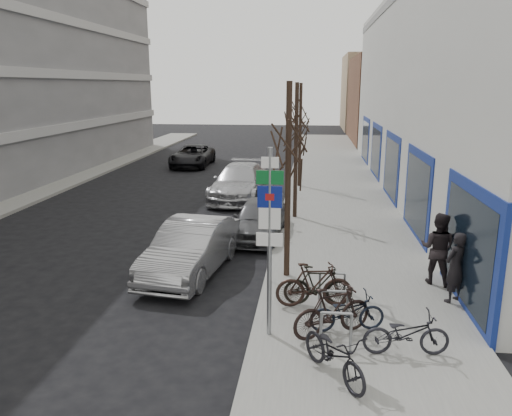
% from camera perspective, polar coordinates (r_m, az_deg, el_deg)
% --- Properties ---
extents(ground, '(120.00, 120.00, 0.00)m').
position_cam_1_polar(ground, '(11.65, -10.73, -13.97)').
color(ground, black).
rests_on(ground, ground).
extents(sidewalk_east, '(5.00, 70.00, 0.15)m').
position_cam_1_polar(sidewalk_east, '(20.55, 9.74, -1.32)').
color(sidewalk_east, slate).
rests_on(sidewalk_east, ground).
extents(brick_building_far, '(12.00, 14.00, 8.00)m').
position_cam_1_polar(brick_building_far, '(50.78, 17.85, 11.66)').
color(brick_building_far, brown).
rests_on(brick_building_far, ground).
extents(tan_building_far, '(13.00, 12.00, 9.00)m').
position_cam_1_polar(tan_building_far, '(65.63, 15.77, 12.60)').
color(tan_building_far, '#937A5B').
rests_on(tan_building_far, ground).
extents(highway_sign_pole, '(0.55, 0.10, 4.20)m').
position_cam_1_polar(highway_sign_pole, '(10.26, 1.56, -2.75)').
color(highway_sign_pole, gray).
rests_on(highway_sign_pole, ground).
extents(bike_rack, '(0.66, 2.26, 0.83)m').
position_cam_1_polar(bike_rack, '(11.45, 8.89, -10.72)').
color(bike_rack, gray).
rests_on(bike_rack, sidewalk_east).
extents(tree_near, '(1.80, 1.80, 5.50)m').
position_cam_1_polar(tree_near, '(13.39, 3.76, 8.32)').
color(tree_near, black).
rests_on(tree_near, ground).
extents(tree_mid, '(1.80, 1.80, 5.50)m').
position_cam_1_polar(tree_mid, '(19.86, 4.66, 10.11)').
color(tree_mid, black).
rests_on(tree_mid, ground).
extents(tree_far, '(1.80, 1.80, 5.50)m').
position_cam_1_polar(tree_far, '(26.35, 5.12, 11.02)').
color(tree_far, black).
rests_on(tree_far, ground).
extents(meter_front, '(0.10, 0.08, 1.27)m').
position_cam_1_polar(meter_front, '(13.61, 1.54, -5.33)').
color(meter_front, gray).
rests_on(meter_front, sidewalk_east).
extents(meter_mid, '(0.10, 0.08, 1.27)m').
position_cam_1_polar(meter_mid, '(18.88, 2.96, 0.14)').
color(meter_mid, gray).
rests_on(meter_mid, sidewalk_east).
extents(meter_back, '(0.10, 0.08, 1.27)m').
position_cam_1_polar(meter_back, '(24.25, 3.75, 3.21)').
color(meter_back, gray).
rests_on(meter_back, sidewalk_east).
extents(bike_near_left, '(1.48, 1.85, 1.13)m').
position_cam_1_polar(bike_near_left, '(9.54, 8.97, -15.69)').
color(bike_near_left, black).
rests_on(bike_near_left, sidewalk_east).
extents(bike_near_right, '(1.92, 1.42, 1.15)m').
position_cam_1_polar(bike_near_right, '(10.95, 8.72, -11.53)').
color(bike_near_right, black).
rests_on(bike_near_right, sidewalk_east).
extents(bike_mid_curb, '(1.74, 0.88, 1.02)m').
position_cam_1_polar(bike_mid_curb, '(11.24, 10.41, -11.28)').
color(bike_mid_curb, black).
rests_on(bike_mid_curb, sidewalk_east).
extents(bike_mid_inner, '(1.73, 0.63, 1.03)m').
position_cam_1_polar(bike_mid_inner, '(12.36, 7.12, -8.73)').
color(bike_mid_inner, black).
rests_on(bike_mid_inner, sidewalk_east).
extents(bike_far_curb, '(1.76, 0.66, 1.05)m').
position_cam_1_polar(bike_far_curb, '(10.59, 16.81, -13.21)').
color(bike_far_curb, black).
rests_on(bike_far_curb, sidewalk_east).
extents(bike_far_inner, '(1.94, 0.84, 1.14)m').
position_cam_1_polar(bike_far_inner, '(12.24, 6.65, -8.67)').
color(bike_far_inner, black).
rests_on(bike_far_inner, sidewalk_east).
extents(parked_car_front, '(2.25, 4.89, 1.55)m').
position_cam_1_polar(parked_car_front, '(14.69, -7.42, -4.56)').
color(parked_car_front, '#97989C').
rests_on(parked_car_front, ground).
extents(parked_car_mid, '(2.00, 4.27, 1.41)m').
position_cam_1_polar(parked_car_mid, '(18.00, 0.36, -1.22)').
color(parked_car_mid, '#48494D').
rests_on(parked_car_mid, ground).
extents(parked_car_back, '(2.64, 5.80, 1.65)m').
position_cam_1_polar(parked_car_back, '(24.19, -1.86, 2.99)').
color(parked_car_back, '#A9AAAE').
rests_on(parked_car_back, ground).
extents(lane_car, '(2.41, 5.17, 1.43)m').
position_cam_1_polar(lane_car, '(34.35, -7.27, 5.95)').
color(lane_car, black).
rests_on(lane_car, ground).
extents(pedestrian_near, '(0.78, 0.74, 1.79)m').
position_cam_1_polar(pedestrian_near, '(13.25, 21.82, -6.32)').
color(pedestrian_near, black).
rests_on(pedestrian_near, sidewalk_east).
extents(pedestrian_far, '(0.88, 0.79, 1.99)m').
position_cam_1_polar(pedestrian_far, '(14.27, 20.10, -4.31)').
color(pedestrian_far, black).
rests_on(pedestrian_far, sidewalk_east).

